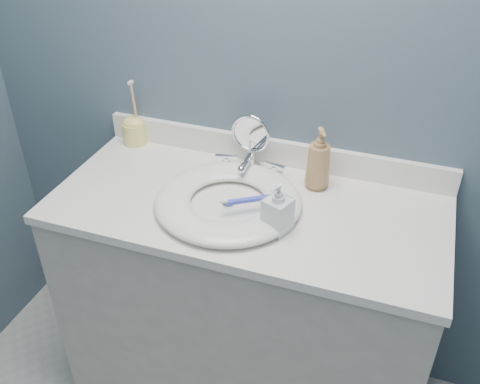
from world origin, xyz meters
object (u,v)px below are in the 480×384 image
at_px(makeup_mirror, 250,140).
at_px(soap_bottle_amber, 319,159).
at_px(soap_bottle_clear, 278,208).
at_px(toothbrush_holder, 134,129).

distance_m(makeup_mirror, soap_bottle_amber, 0.24).
relative_size(makeup_mirror, soap_bottle_clear, 1.27).
xyz_separation_m(makeup_mirror, soap_bottle_amber, (0.24, -0.04, -0.01)).
bearing_deg(toothbrush_holder, soap_bottle_clear, -27.12).
distance_m(soap_bottle_amber, toothbrush_holder, 0.70).
bearing_deg(soap_bottle_amber, toothbrush_holder, 148.23).
relative_size(makeup_mirror, toothbrush_holder, 0.82).
height_order(soap_bottle_clear, toothbrush_holder, toothbrush_holder).
height_order(makeup_mirror, soap_bottle_clear, makeup_mirror).
xyz_separation_m(soap_bottle_amber, soap_bottle_clear, (-0.06, -0.26, -0.02)).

